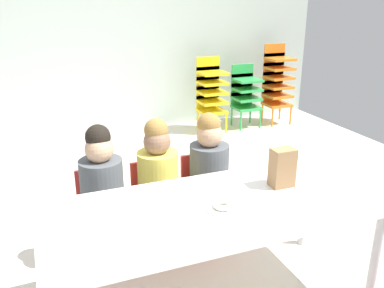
{
  "coord_description": "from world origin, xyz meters",
  "views": [
    {
      "loc": [
        -0.76,
        -2.43,
        1.62
      ],
      "look_at": [
        0.01,
        -0.48,
        0.87
      ],
      "focal_mm": 38.61,
      "sensor_mm": 36.0,
      "label": 1
    }
  ],
  "objects_px": {
    "craft_table": "(217,213)",
    "kid_chair_green_stack": "(245,92)",
    "seated_child_middle_seat": "(158,175)",
    "seated_child_near_camera": "(102,183)",
    "donut_powdered_on_plate": "(223,205)",
    "seated_child_far_right": "(209,167)",
    "kid_chair_yellow_stack": "(211,90)",
    "paper_plate_near_edge": "(223,208)",
    "kid_chair_orange_stack": "(277,80)",
    "paper_bag_brown": "(282,168)"
  },
  "relations": [
    {
      "from": "kid_chair_orange_stack",
      "to": "donut_powdered_on_plate",
      "type": "height_order",
      "value": "kid_chair_orange_stack"
    },
    {
      "from": "paper_plate_near_edge",
      "to": "seated_child_middle_seat",
      "type": "bearing_deg",
      "value": 102.1
    },
    {
      "from": "craft_table",
      "to": "kid_chair_green_stack",
      "type": "distance_m",
      "value": 3.4
    },
    {
      "from": "seated_child_far_right",
      "to": "paper_bag_brown",
      "type": "height_order",
      "value": "seated_child_far_right"
    },
    {
      "from": "craft_table",
      "to": "paper_plate_near_edge",
      "type": "xyz_separation_m",
      "value": [
        0.01,
        -0.05,
        0.06
      ]
    },
    {
      "from": "seated_child_middle_seat",
      "to": "paper_bag_brown",
      "type": "bearing_deg",
      "value": -43.61
    },
    {
      "from": "kid_chair_yellow_stack",
      "to": "kid_chair_orange_stack",
      "type": "bearing_deg",
      "value": 0.01
    },
    {
      "from": "craft_table",
      "to": "kid_chair_yellow_stack",
      "type": "xyz_separation_m",
      "value": [
        1.27,
        2.91,
        -0.05
      ]
    },
    {
      "from": "kid_chair_yellow_stack",
      "to": "paper_bag_brown",
      "type": "xyz_separation_m",
      "value": [
        -0.84,
        -2.85,
        0.21
      ]
    },
    {
      "from": "seated_child_near_camera",
      "to": "kid_chair_orange_stack",
      "type": "relative_size",
      "value": 0.88
    },
    {
      "from": "kid_chair_yellow_stack",
      "to": "paper_bag_brown",
      "type": "height_order",
      "value": "kid_chair_yellow_stack"
    },
    {
      "from": "seated_child_far_right",
      "to": "paper_bag_brown",
      "type": "distance_m",
      "value": 0.6
    },
    {
      "from": "seated_child_far_right",
      "to": "paper_plate_near_edge",
      "type": "distance_m",
      "value": 0.69
    },
    {
      "from": "seated_child_middle_seat",
      "to": "kid_chair_orange_stack",
      "type": "height_order",
      "value": "kid_chair_orange_stack"
    },
    {
      "from": "seated_child_far_right",
      "to": "kid_chair_orange_stack",
      "type": "relative_size",
      "value": 0.88
    },
    {
      "from": "craft_table",
      "to": "seated_child_far_right",
      "type": "xyz_separation_m",
      "value": [
        0.22,
        0.6,
        -0.01
      ]
    },
    {
      "from": "seated_child_middle_seat",
      "to": "kid_chair_green_stack",
      "type": "distance_m",
      "value": 2.98
    },
    {
      "from": "craft_table",
      "to": "kid_chair_green_stack",
      "type": "xyz_separation_m",
      "value": [
        1.75,
        2.91,
        -0.11
      ]
    },
    {
      "from": "seated_child_far_right",
      "to": "seated_child_middle_seat",
      "type": "bearing_deg",
      "value": 180.0
    },
    {
      "from": "kid_chair_green_stack",
      "to": "kid_chair_orange_stack",
      "type": "relative_size",
      "value": 0.77
    },
    {
      "from": "kid_chair_yellow_stack",
      "to": "seated_child_middle_seat",
      "type": "bearing_deg",
      "value": -121.2
    },
    {
      "from": "seated_child_near_camera",
      "to": "seated_child_middle_seat",
      "type": "distance_m",
      "value": 0.35
    },
    {
      "from": "seated_child_near_camera",
      "to": "donut_powdered_on_plate",
      "type": "bearing_deg",
      "value": -53.12
    },
    {
      "from": "kid_chair_yellow_stack",
      "to": "paper_plate_near_edge",
      "type": "relative_size",
      "value": 5.11
    },
    {
      "from": "seated_child_far_right",
      "to": "kid_chair_yellow_stack",
      "type": "bearing_deg",
      "value": 65.63
    },
    {
      "from": "seated_child_far_right",
      "to": "craft_table",
      "type": "bearing_deg",
      "value": -110.07
    },
    {
      "from": "kid_chair_yellow_stack",
      "to": "kid_chair_green_stack",
      "type": "distance_m",
      "value": 0.49
    },
    {
      "from": "paper_bag_brown",
      "to": "paper_plate_near_edge",
      "type": "relative_size",
      "value": 1.22
    },
    {
      "from": "kid_chair_green_stack",
      "to": "seated_child_far_right",
      "type": "bearing_deg",
      "value": -123.57
    },
    {
      "from": "seated_child_far_right",
      "to": "kid_chair_yellow_stack",
      "type": "xyz_separation_m",
      "value": [
        1.05,
        2.31,
        -0.04
      ]
    },
    {
      "from": "seated_child_near_camera",
      "to": "kid_chair_orange_stack",
      "type": "bearing_deg",
      "value": 40.52
    },
    {
      "from": "craft_table",
      "to": "kid_chair_yellow_stack",
      "type": "height_order",
      "value": "kid_chair_yellow_stack"
    },
    {
      "from": "kid_chair_orange_stack",
      "to": "paper_plate_near_edge",
      "type": "relative_size",
      "value": 5.78
    },
    {
      "from": "seated_child_far_right",
      "to": "paper_plate_near_edge",
      "type": "xyz_separation_m",
      "value": [
        -0.21,
        -0.66,
        0.07
      ]
    },
    {
      "from": "seated_child_middle_seat",
      "to": "seated_child_far_right",
      "type": "distance_m",
      "value": 0.35
    },
    {
      "from": "seated_child_far_right",
      "to": "kid_chair_green_stack",
      "type": "xyz_separation_m",
      "value": [
        1.53,
        2.31,
        -0.1
      ]
    },
    {
      "from": "kid_chair_green_stack",
      "to": "craft_table",
      "type": "bearing_deg",
      "value": -121.05
    },
    {
      "from": "seated_child_near_camera",
      "to": "seated_child_middle_seat",
      "type": "relative_size",
      "value": 1.0
    },
    {
      "from": "craft_table",
      "to": "seated_child_middle_seat",
      "type": "xyz_separation_m",
      "value": [
        -0.13,
        0.6,
        -0.01
      ]
    },
    {
      "from": "paper_bag_brown",
      "to": "donut_powdered_on_plate",
      "type": "distance_m",
      "value": 0.45
    },
    {
      "from": "seated_child_middle_seat",
      "to": "kid_chair_yellow_stack",
      "type": "xyz_separation_m",
      "value": [
        1.4,
        2.31,
        -0.04
      ]
    },
    {
      "from": "seated_child_far_right",
      "to": "kid_chair_green_stack",
      "type": "bearing_deg",
      "value": 56.43
    },
    {
      "from": "seated_child_near_camera",
      "to": "seated_child_far_right",
      "type": "distance_m",
      "value": 0.71
    },
    {
      "from": "craft_table",
      "to": "donut_powdered_on_plate",
      "type": "xyz_separation_m",
      "value": [
        0.01,
        -0.05,
        0.07
      ]
    },
    {
      "from": "seated_child_near_camera",
      "to": "seated_child_far_right",
      "type": "xyz_separation_m",
      "value": [
        0.71,
        -0.0,
        0.0
      ]
    },
    {
      "from": "seated_child_middle_seat",
      "to": "kid_chair_green_stack",
      "type": "height_order",
      "value": "seated_child_middle_seat"
    },
    {
      "from": "kid_chair_orange_stack",
      "to": "paper_bag_brown",
      "type": "distance_m",
      "value": 3.37
    },
    {
      "from": "kid_chair_green_stack",
      "to": "donut_powdered_on_plate",
      "type": "distance_m",
      "value": 3.45
    },
    {
      "from": "seated_child_far_right",
      "to": "seated_child_near_camera",
      "type": "bearing_deg",
      "value": 180.0
    },
    {
      "from": "craft_table",
      "to": "paper_bag_brown",
      "type": "bearing_deg",
      "value": 9.13
    }
  ]
}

